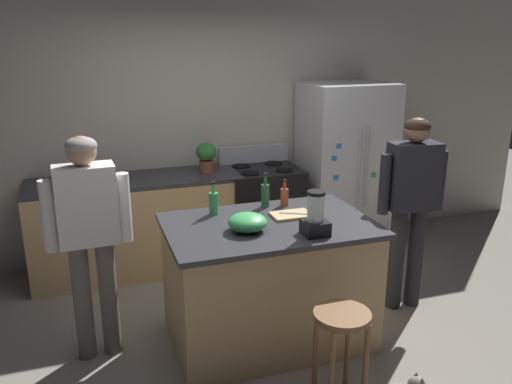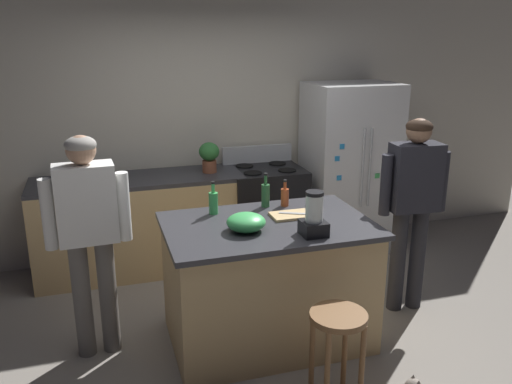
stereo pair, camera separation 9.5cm
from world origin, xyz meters
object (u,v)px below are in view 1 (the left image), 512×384
Objects in this scene: person_by_island_left at (89,228)px; bottle_olive_oil at (265,194)px; person_by_sink_right at (411,196)px; refrigerator at (345,167)px; bar_stool at (341,332)px; mixing_bowl at (248,222)px; kitchen_island at (269,282)px; bottle_cooking_sauce at (284,196)px; blender_appliance at (316,217)px; potted_plant at (206,155)px; cutting_board at (291,215)px; bottle_soda at (214,202)px; stove_range at (262,212)px; chef_knife at (294,213)px.

bottle_olive_oil is at bearing 7.01° from person_by_island_left.
refrigerator is at bearing 84.65° from person_by_sink_right.
bottle_olive_oil is at bearing 93.93° from bar_stool.
person_by_island_left reaches higher than bottle_olive_oil.
kitchen_island is at bearing 26.32° from mixing_bowl.
bottle_cooking_sauce is at bearing 53.28° from kitchen_island.
blender_appliance is (0.22, -0.32, 0.61)m from kitchen_island.
kitchen_island is 2.39× the size of bar_stool.
kitchen_island is 0.70m from bottle_cooking_sauce.
bottle_olive_oil reaches higher than bar_stool.
blender_appliance is 0.48m from mixing_bowl.
person_by_sink_right is 2.00m from potted_plant.
refrigerator is 1.86m from cutting_board.
potted_plant is 1.17× the size of bottle_soda.
person_by_sink_right is at bearing -95.35° from refrigerator.
blender_appliance is at bearing -92.75° from bottle_cooking_sauce.
kitchen_island is 0.93× the size of person_by_island_left.
bar_stool is at bearing -97.17° from stove_range.
kitchen_island is 1.39m from person_by_sink_right.
stove_range is at bearing 106.63° from chef_knife.
bottle_olive_oil is (-1.31, -1.13, 0.16)m from refrigerator.
stove_range is 3.63× the size of blender_appliance.
person_by_island_left is at bearing 160.75° from blender_appliance.
refrigerator is 6.99× the size of bottle_soda.
blender_appliance is at bearing 85.52° from bar_stool.
potted_plant is at bearing 96.67° from bar_stool.
bottle_cooking_sauce reaches higher than kitchen_island.
kitchen_island is at bearing -105.25° from bottle_olive_oil.
kitchen_island is at bearing -175.23° from person_by_sink_right.
kitchen_island is at bearing -133.30° from refrigerator.
refrigerator is 1.58× the size of stove_range.
bottle_cooking_sauce is at bearing 5.32° from person_by_island_left.
potted_plant reaches higher than bottle_cooking_sauce.
person_by_island_left reaches higher than bottle_soda.
refrigerator is 1.40m from person_by_sink_right.
person_by_island_left reaches higher than kitchen_island.
bottle_olive_oil is at bearing 141.29° from chef_knife.
bottle_cooking_sauce is 0.26m from chef_knife.
person_by_island_left is at bearing -142.62° from stove_range.
refrigerator reaches higher than potted_plant.
kitchen_island is 0.85m from bar_stool.
person_by_sink_right is at bearing -7.54° from bottle_soda.
blender_appliance is at bearing -158.29° from person_by_sink_right.
refrigerator is 2.67m from bar_stool.
bottle_cooking_sauce is at bearing -73.84° from potted_plant.
refrigerator is 1.53m from potted_plant.
bottle_olive_oil is at bearing -80.59° from potted_plant.
chef_knife is at bearing -77.42° from potted_plant.
cutting_board is at bearing -99.67° from bottle_cooking_sauce.
stove_range is at bearing 72.56° from kitchen_island.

